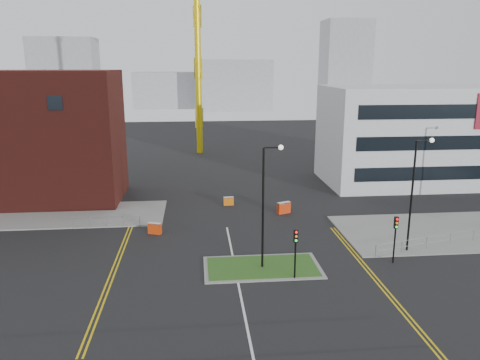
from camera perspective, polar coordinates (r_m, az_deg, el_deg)
The scene contains 25 objects.
ground at distance 27.91m, azimuth 0.90°, elevation -17.65°, with size 200.00×200.00×0.00m, color black.
pavement_left at distance 50.92m, azimuth -25.15°, elevation -4.03°, with size 28.00×8.00×0.12m, color slate.
pavement_right at distance 47.29m, azimuth 26.47°, elevation -5.50°, with size 24.00×10.00×0.12m, color slate.
island_kerb at distance 35.13m, azimuth 2.73°, elevation -10.59°, with size 8.60×4.60×0.08m, color slate.
grass_island at distance 35.12m, azimuth 2.73°, elevation -10.56°, with size 8.00×4.00×0.12m, color #224717.
brick_building at distance 56.01m, azimuth -26.74°, elevation 4.48°, with size 24.20×10.07×14.24m.
office_block at distance 63.15m, azimuth 21.70°, elevation 5.12°, with size 25.00×12.20×12.00m.
streetlamp_island at distance 33.30m, azimuth 3.21°, elevation -2.13°, with size 1.46×0.36×9.18m.
streetlamp_right_near at distance 38.74m, azimuth 20.58°, elevation -0.71°, with size 1.46×0.36×9.18m.
traffic_light_island at distance 32.65m, azimuth 6.80°, elevation -7.82°, with size 0.28×0.33×3.65m.
traffic_light_right at distance 36.87m, azimuth 18.44°, elevation -5.88°, with size 0.28×0.33×3.65m.
railing_left at distance 44.65m, azimuth -15.98°, elevation -4.72°, with size 6.05×0.05×1.10m.
railing_right at distance 44.30m, azimuth 26.59°, elevation -5.80°, with size 19.05×5.05×1.10m.
centre_line at distance 29.62m, azimuth 0.45°, elevation -15.63°, with size 0.15×30.00×0.01m, color silver.
yellow_left_a at distance 37.20m, azimuth -15.01°, elevation -9.69°, with size 0.12×24.00×0.01m, color gold.
yellow_left_b at distance 37.15m, azimuth -14.55°, elevation -9.70°, with size 0.12×24.00×0.01m, color gold.
yellow_right_a at distance 35.20m, azimuth 15.62°, elevation -11.13°, with size 0.12×20.00×0.01m, color gold.
yellow_right_b at distance 35.31m, azimuth 16.08°, elevation -11.09°, with size 0.12×20.00×0.01m, color gold.
skyline_a at distance 148.43m, azimuth -20.48°, elevation 11.70°, with size 18.00×12.00×22.00m, color gray.
skyline_b at distance 154.28m, azimuth -0.77°, elevation 11.49°, with size 24.00×12.00×16.00m, color gray.
skyline_c at distance 156.08m, azimuth 12.67°, elevation 13.40°, with size 14.00×12.00×28.00m, color gray.
skyline_d at distance 163.93m, azimuth -7.46°, elevation 10.83°, with size 30.00×12.00×12.00m, color gray.
barrier_left at distance 42.22m, azimuth -10.36°, elevation -5.77°, with size 1.25×0.77×1.00m.
barrier_mid at distance 49.78m, azimuth -1.40°, elevation -2.54°, with size 1.09×0.43×0.90m.
barrier_right at distance 47.28m, azimuth 5.37°, elevation -3.33°, with size 1.44×0.96×1.16m.
Camera 1 is at (-2.68, -23.62, 14.63)m, focal length 35.00 mm.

